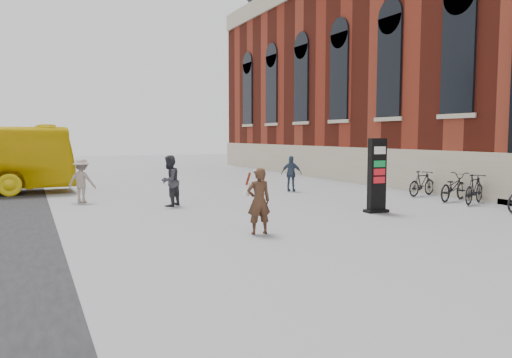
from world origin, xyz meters
name	(u,v)px	position (x,y,z in m)	size (l,w,h in m)	color
ground	(289,236)	(0.00, 0.00, 0.00)	(100.00, 100.00, 0.00)	#9E9EA3
info_pylon	(377,176)	(4.26, 2.14, 1.16)	(0.76, 0.40, 2.32)	black
woman	(259,200)	(-0.54, 0.55, 0.83)	(0.65, 0.61, 1.63)	#3A2215
pedestrian_a	(170,181)	(-1.27, 6.16, 0.87)	(0.84, 0.66, 1.73)	#303137
pedestrian_b	(82,181)	(-3.89, 8.37, 0.79)	(1.03, 0.59, 1.59)	gray
pedestrian_c	(291,174)	(4.68, 8.44, 0.77)	(0.90, 0.37, 1.53)	#364860
bike_5	(474,189)	(8.60, 2.25, 0.53)	(0.50, 1.77, 1.07)	black
bike_6	(453,187)	(8.60, 3.21, 0.51)	(0.68, 1.96, 1.03)	black
bike_7	(422,183)	(8.60, 4.81, 0.51)	(0.47, 1.68, 1.01)	black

